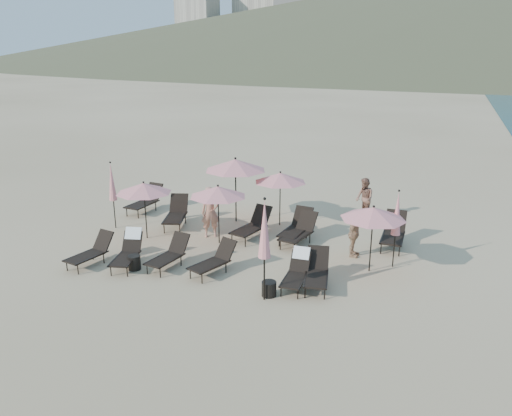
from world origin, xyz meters
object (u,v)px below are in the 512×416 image
at_px(beachgoer_b, 364,198).
at_px(umbrella_closed_2, 112,182).
at_px(lounger_7, 176,213).
at_px(lounger_9, 296,227).
at_px(umbrella_open_1, 218,191).
at_px(umbrella_closed_0, 265,230).
at_px(umbrella_open_0, 144,188).
at_px(lounger_4, 297,271).
at_px(lounger_3, 214,260).
at_px(umbrella_open_2, 373,213).
at_px(umbrella_closed_1, 397,214).
at_px(lounger_8, 252,225).
at_px(side_table_1, 269,289).
at_px(lounger_2, 169,254).
at_px(umbrella_open_4, 280,178).
at_px(umbrella_open_3, 235,165).
at_px(lounger_0, 91,251).
at_px(lounger_11, 394,232).
at_px(lounger_1, 128,250).
at_px(side_table_0, 134,263).
at_px(lounger_10, 299,231).
at_px(lounger_5, 317,271).
at_px(beachgoer_a, 210,212).
at_px(beachgoer_c, 354,233).

bearing_deg(beachgoer_b, umbrella_closed_2, -99.37).
bearing_deg(lounger_7, lounger_9, -15.85).
xyz_separation_m(umbrella_open_1, umbrella_closed_0, (2.84, -3.28, 0.13)).
height_order(umbrella_open_1, beachgoer_b, umbrella_open_1).
bearing_deg(umbrella_open_0, umbrella_closed_0, -27.39).
relative_size(lounger_4, umbrella_closed_0, 0.55).
bearing_deg(lounger_3, lounger_9, 87.06).
bearing_deg(umbrella_open_0, umbrella_closed_2, 163.67).
bearing_deg(umbrella_open_2, umbrella_closed_1, 43.01).
bearing_deg(lounger_8, umbrella_closed_0, -51.70).
relative_size(lounger_7, side_table_1, 4.74).
height_order(lounger_2, umbrella_open_4, umbrella_open_4).
bearing_deg(umbrella_open_0, lounger_2, -42.89).
bearing_deg(umbrella_closed_2, umbrella_open_3, 30.69).
xyz_separation_m(lounger_8, umbrella_closed_1, (4.88, -0.76, 1.21)).
bearing_deg(umbrella_open_4, umbrella_closed_2, -156.07).
bearing_deg(lounger_0, umbrella_closed_2, 124.72).
distance_m(umbrella_open_0, umbrella_open_2, 7.71).
distance_m(lounger_11, umbrella_open_4, 4.48).
height_order(lounger_0, lounger_1, lounger_1).
bearing_deg(side_table_0, umbrella_open_1, 63.34).
bearing_deg(lounger_9, lounger_1, -130.96).
bearing_deg(umbrella_open_2, lounger_11, 79.79).
bearing_deg(umbrella_open_4, umbrella_closed_0, -75.47).
distance_m(lounger_0, umbrella_closed_2, 3.57).
distance_m(lounger_8, lounger_10, 1.69).
xyz_separation_m(lounger_5, side_table_0, (-5.37, -0.87, -0.22)).
xyz_separation_m(lounger_1, lounger_10, (4.38, 3.55, -0.02)).
relative_size(umbrella_open_0, umbrella_closed_1, 0.84).
relative_size(lounger_0, umbrella_open_1, 0.80).
bearing_deg(lounger_1, lounger_11, 16.62).
height_order(lounger_11, side_table_1, lounger_11).
height_order(side_table_0, side_table_1, side_table_0).
height_order(lounger_2, side_table_0, lounger_2).
bearing_deg(umbrella_open_3, lounger_2, -92.40).
bearing_deg(lounger_3, lounger_1, -151.51).
xyz_separation_m(lounger_11, umbrella_closed_1, (0.20, -1.75, 1.20)).
xyz_separation_m(lounger_3, umbrella_open_0, (-3.46, 1.77, 1.40)).
bearing_deg(lounger_8, side_table_0, -108.88).
xyz_separation_m(umbrella_closed_2, beachgoer_a, (3.70, 0.47, -0.85)).
distance_m(lounger_1, umbrella_open_4, 6.19).
bearing_deg(beachgoer_c, lounger_11, -37.43).
relative_size(lounger_2, beachgoer_b, 1.03).
distance_m(lounger_1, umbrella_open_3, 5.46).
bearing_deg(lounger_8, umbrella_open_1, -122.63).
height_order(lounger_4, side_table_1, lounger_4).
bearing_deg(umbrella_closed_0, lounger_5, 49.58).
xyz_separation_m(lounger_8, side_table_1, (2.00, -3.89, -0.27)).
distance_m(lounger_0, umbrella_open_3, 6.16).
xyz_separation_m(lounger_0, umbrella_open_4, (4.24, 5.50, 1.42)).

